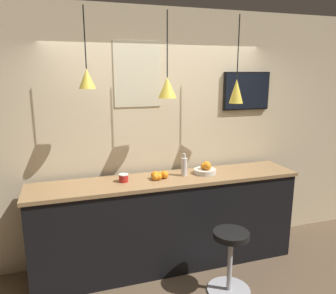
% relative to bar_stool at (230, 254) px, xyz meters
% --- Properties ---
extents(back_wall, '(8.00, 0.06, 2.90)m').
position_rel_bar_stool_xyz_m(back_wall, '(-0.45, 1.04, 1.03)').
color(back_wall, beige).
rests_on(back_wall, ground_plane).
extents(service_counter, '(2.99, 0.56, 1.06)m').
position_rel_bar_stool_xyz_m(service_counter, '(-0.45, 0.65, 0.11)').
color(service_counter, black).
rests_on(service_counter, ground_plane).
extents(bar_stool, '(0.44, 0.44, 0.66)m').
position_rel_bar_stool_xyz_m(bar_stool, '(0.00, 0.00, 0.00)').
color(bar_stool, '#B7B7BC').
rests_on(bar_stool, ground_plane).
extents(fruit_bowl, '(0.25, 0.25, 0.14)m').
position_rel_bar_stool_xyz_m(fruit_bowl, '(0.01, 0.67, 0.69)').
color(fruit_bowl, beige).
rests_on(fruit_bowl, service_counter).
extents(orange_pile, '(0.19, 0.14, 0.09)m').
position_rel_bar_stool_xyz_m(orange_pile, '(-0.55, 0.65, 0.68)').
color(orange_pile, orange).
rests_on(orange_pile, service_counter).
extents(juice_bottle, '(0.07, 0.07, 0.26)m').
position_rel_bar_stool_xyz_m(juice_bottle, '(-0.25, 0.68, 0.75)').
color(juice_bottle, silver).
rests_on(juice_bottle, service_counter).
extents(spread_jar, '(0.10, 0.10, 0.08)m').
position_rel_bar_stool_xyz_m(spread_jar, '(-0.93, 0.68, 0.68)').
color(spread_jar, red).
rests_on(spread_jar, service_counter).
extents(pendant_lamp_left, '(0.16, 0.16, 0.76)m').
position_rel_bar_stool_xyz_m(pendant_lamp_left, '(-1.26, 0.67, 1.72)').
color(pendant_lamp_left, black).
extents(pendant_lamp_middle, '(0.20, 0.20, 0.87)m').
position_rel_bar_stool_xyz_m(pendant_lamp_middle, '(-0.45, 0.67, 1.62)').
color(pendant_lamp_middle, black).
extents(pendant_lamp_right, '(0.16, 0.16, 0.95)m').
position_rel_bar_stool_xyz_m(pendant_lamp_right, '(0.37, 0.67, 1.57)').
color(pendant_lamp_right, black).
extents(mounted_tv, '(0.62, 0.04, 0.46)m').
position_rel_bar_stool_xyz_m(mounted_tv, '(0.68, 0.99, 1.55)').
color(mounted_tv, black).
extents(wall_poster, '(0.53, 0.01, 0.71)m').
position_rel_bar_stool_xyz_m(wall_poster, '(-0.69, 1.00, 1.75)').
color(wall_poster, beige).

